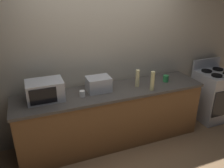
{
  "coord_description": "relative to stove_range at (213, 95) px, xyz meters",
  "views": [
    {
      "loc": [
        -1.11,
        -2.43,
        2.32
      ],
      "look_at": [
        0.0,
        0.4,
        1.0
      ],
      "focal_mm": 36.5,
      "sensor_mm": 36.0,
      "label": 1
    }
  ],
  "objects": [
    {
      "name": "microwave",
      "position": [
        -2.94,
        0.05,
        0.57
      ],
      "size": [
        0.48,
        0.35,
        0.27
      ],
      "color": "#B7BABF",
      "rests_on": "counter_run"
    },
    {
      "name": "mug_white",
      "position": [
        -2.46,
        -0.04,
        0.48
      ],
      "size": [
        0.08,
        0.08,
        0.09
      ],
      "primitive_type": "cylinder",
      "color": "white",
      "rests_on": "counter_run"
    },
    {
      "name": "mug_green",
      "position": [
        -1.08,
        -0.0,
        0.49
      ],
      "size": [
        0.09,
        0.09,
        0.1
      ],
      "primitive_type": "cylinder",
      "color": "#2D8C47",
      "rests_on": "counter_run"
    },
    {
      "name": "toaster_oven",
      "position": [
        -2.19,
        0.06,
        0.54
      ],
      "size": [
        0.34,
        0.26,
        0.21
      ],
      "primitive_type": "cube",
      "color": "#B7BABF",
      "rests_on": "counter_run"
    },
    {
      "name": "stove_range",
      "position": [
        0.0,
        0.0,
        0.0
      ],
      "size": [
        0.6,
        0.61,
        1.08
      ],
      "color": "#B7BABF",
      "rests_on": "ground_plane"
    },
    {
      "name": "counter_run",
      "position": [
        -2.0,
        0.0,
        -0.01
      ],
      "size": [
        2.84,
        0.64,
        0.9
      ],
      "color": "brown",
      "rests_on": "ground_plane"
    },
    {
      "name": "bottle_vinegar",
      "position": [
        -1.45,
        -0.21,
        0.58
      ],
      "size": [
        0.06,
        0.06,
        0.29
      ],
      "primitive_type": "cylinder",
      "color": "beige",
      "rests_on": "counter_run"
    },
    {
      "name": "bottle_hand_soap",
      "position": [
        -1.59,
        -0.01,
        0.57
      ],
      "size": [
        0.06,
        0.06,
        0.27
      ],
      "primitive_type": "cylinder",
      "color": "beige",
      "rests_on": "counter_run"
    },
    {
      "name": "back_wall",
      "position": [
        -2.0,
        0.41,
        0.89
      ],
      "size": [
        6.4,
        0.1,
        2.7
      ],
      "primitive_type": "cube",
      "color": "#B2A893",
      "rests_on": "ground_plane"
    },
    {
      "name": "ground_plane",
      "position": [
        -2.0,
        -0.4,
        -0.46
      ],
      "size": [
        8.0,
        8.0,
        0.0
      ],
      "primitive_type": "plane",
      "color": "#93704C"
    }
  ]
}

